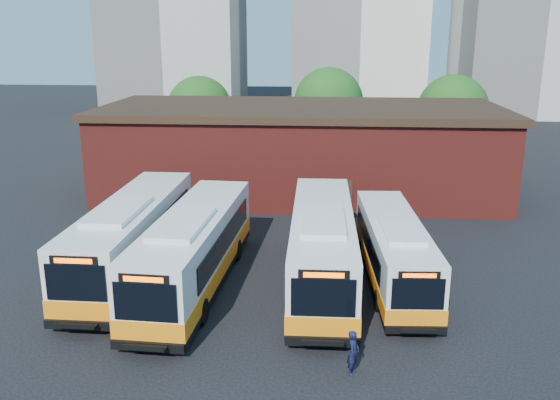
# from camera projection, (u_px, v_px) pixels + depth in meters

# --- Properties ---
(ground) EXTENTS (220.00, 220.00, 0.00)m
(ground) POSITION_uv_depth(u_px,v_px,m) (278.00, 313.00, 25.09)
(ground) COLOR black
(bus_west) EXTENTS (2.98, 13.80, 3.75)m
(bus_west) POSITION_uv_depth(u_px,v_px,m) (133.00, 239.00, 29.04)
(bus_west) COLOR silver
(bus_west) RESTS_ON ground
(bus_midwest) EXTENTS (3.46, 13.65, 3.69)m
(bus_midwest) POSITION_uv_depth(u_px,v_px,m) (194.00, 252.00, 27.36)
(bus_midwest) COLOR silver
(bus_midwest) RESTS_ON ground
(bus_mideast) EXTENTS (3.02, 13.64, 3.70)m
(bus_mideast) POSITION_uv_depth(u_px,v_px,m) (322.00, 249.00, 27.76)
(bus_mideast) COLOR silver
(bus_mideast) RESTS_ON ground
(bus_east) EXTENTS (3.04, 11.75, 3.17)m
(bus_east) POSITION_uv_depth(u_px,v_px,m) (394.00, 253.00, 27.91)
(bus_east) COLOR silver
(bus_east) RESTS_ON ground
(transit_worker) EXTENTS (0.53, 0.68, 1.63)m
(transit_worker) POSITION_uv_depth(u_px,v_px,m) (353.00, 353.00, 20.40)
(transit_worker) COLOR black
(transit_worker) RESTS_ON ground
(depot_building) EXTENTS (28.60, 12.60, 6.40)m
(depot_building) POSITION_uv_depth(u_px,v_px,m) (301.00, 149.00, 43.39)
(depot_building) COLOR maroon
(depot_building) RESTS_ON ground
(tree_west) EXTENTS (6.00, 6.00, 7.65)m
(tree_west) POSITION_uv_depth(u_px,v_px,m) (200.00, 108.00, 55.28)
(tree_west) COLOR #382314
(tree_west) RESTS_ON ground
(tree_mid) EXTENTS (6.56, 6.56, 8.36)m
(tree_mid) POSITION_uv_depth(u_px,v_px,m) (329.00, 102.00, 56.17)
(tree_mid) COLOR #382314
(tree_mid) RESTS_ON ground
(tree_east) EXTENTS (6.24, 6.24, 7.96)m
(tree_east) POSITION_uv_depth(u_px,v_px,m) (453.00, 110.00, 52.53)
(tree_east) COLOR #382314
(tree_east) RESTS_ON ground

